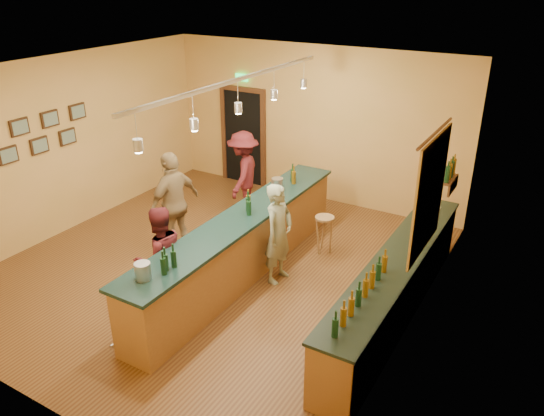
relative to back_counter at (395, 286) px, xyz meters
The scene contains 18 objects.
floor 3.01m from the back_counter, behind, with size 7.00×7.00×0.00m, color #562F18.
ceiling 4.03m from the back_counter, behind, with size 6.50×7.00×0.02m, color silver.
wall_back 4.59m from the back_counter, 131.80° to the left, with size 6.50×0.02×3.20m, color gold.
wall_front 4.86m from the back_counter, 128.91° to the right, with size 6.50×0.02×3.20m, color gold.
wall_left 6.32m from the back_counter, behind, with size 0.02×7.00×3.20m, color gold.
wall_right 1.16m from the back_counter, 32.52° to the right, with size 0.02×7.00×3.20m, color gold.
doorway 5.75m from the back_counter, 144.79° to the left, with size 1.15×0.09×2.48m.
tapestry 1.41m from the back_counter, 40.29° to the left, with size 0.03×1.40×1.60m, color maroon.
bottle_shelf 2.10m from the back_counter, 83.32° to the left, with size 0.17×0.55×0.54m.
picture_grid 6.42m from the back_counter, behind, with size 0.06×2.20×0.70m, color #382111, non-canonical shape.
back_counter is the anchor object (origin of this frame).
tasting_bar 2.45m from the back_counter, behind, with size 0.73×5.10×1.38m.
pendant_track 3.49m from the back_counter, behind, with size 0.11×4.60×0.50m.
bartender 1.92m from the back_counter, behind, with size 0.59×0.39×1.62m, color gray.
customer_a 3.33m from the back_counter, 154.22° to the right, with size 0.76×0.59×1.56m, color #59191E.
customer_b 3.89m from the back_counter, behind, with size 1.07×0.44×1.82m, color #997A51.
customer_c 4.17m from the back_counter, 153.73° to the left, with size 1.10×0.63×1.70m, color #59191E.
bar_stool 2.02m from the back_counter, 144.35° to the left, with size 0.33×0.33×0.68m.
Camera 1 is at (4.67, -6.11, 4.55)m, focal length 35.00 mm.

